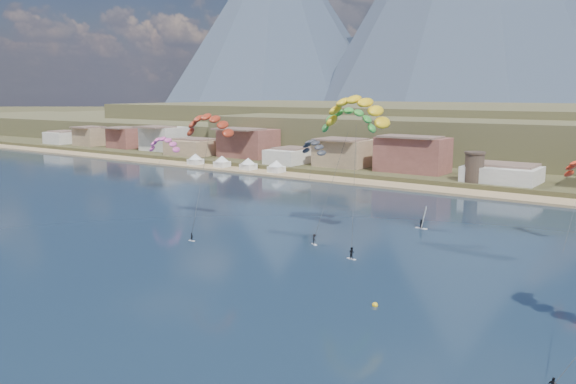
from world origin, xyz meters
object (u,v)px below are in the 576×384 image
(watchtower, at_px, (474,167))
(windsurfer, at_px, (422,222))
(kitesurfer_red, at_px, (209,121))
(kitesurfer_green, at_px, (348,117))
(kitesurfer_yellow, at_px, (357,107))
(buoy, at_px, (375,305))

(watchtower, distance_m, windsurfer, 54.87)
(kitesurfer_red, distance_m, windsurfer, 47.14)
(kitesurfer_green, bearing_deg, watchtower, 88.28)
(kitesurfer_red, xyz_separation_m, windsurfer, (36.63, 22.14, -19.75))
(kitesurfer_yellow, relative_size, buoy, 36.82)
(windsurfer, bearing_deg, kitesurfer_green, -127.77)
(watchtower, relative_size, kitesurfer_green, 0.34)
(kitesurfer_yellow, bearing_deg, windsurfer, 69.02)
(buoy, bearing_deg, watchtower, 101.85)
(watchtower, bearing_deg, kitesurfer_yellow, -88.65)
(watchtower, bearing_deg, buoy, -78.15)
(kitesurfer_red, distance_m, kitesurfer_yellow, 31.06)
(kitesurfer_yellow, height_order, kitesurfer_green, kitesurfer_yellow)
(kitesurfer_yellow, bearing_deg, kitesurfer_green, 136.18)
(kitesurfer_red, bearing_deg, kitesurfer_green, 19.20)
(kitesurfer_yellow, xyz_separation_m, windsurfer, (6.28, 16.37, -22.99))
(kitesurfer_green, relative_size, buoy, 33.01)
(kitesurfer_green, bearing_deg, kitesurfer_yellow, -43.82)
(watchtower, distance_m, kitesurfer_green, 68.82)
(windsurfer, distance_m, buoy, 46.34)
(kitesurfer_red, bearing_deg, buoy, -24.40)
(watchtower, xyz_separation_m, kitesurfer_yellow, (1.67, -70.43, 18.03))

